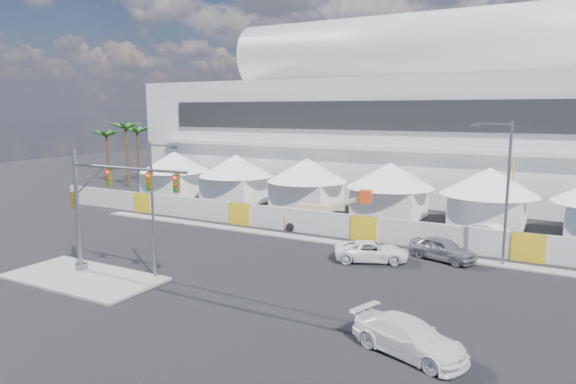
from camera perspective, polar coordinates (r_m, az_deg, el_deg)
The scene contains 15 objects.
ground at distance 32.72m, azimuth -10.85°, elevation -9.59°, with size 160.00×160.00×0.00m, color black.
median_island at distance 34.80m, azimuth -21.80°, elevation -8.82°, with size 10.00×5.00×0.15m, color gray.
far_curb at distance 37.67m, azimuth 27.94°, elevation -7.91°, with size 80.00×1.20×0.12m, color gray.
stadium at distance 66.20m, azimuth 19.21°, elevation 7.78°, with size 80.00×24.80×21.98m.
tent_row at distance 52.05m, azimuth 6.56°, elevation 1.04°, with size 53.40×8.40×5.40m.
hoarding_fence at distance 41.77m, azimuth 8.53°, elevation -4.00°, with size 70.00×0.25×2.00m, color silver.
palm_cluster at distance 75.51m, azimuth -16.36°, elevation 6.07°, with size 10.60×10.60×8.55m.
sedan_silver at distance 37.59m, azimuth 16.78°, elevation -6.07°, with size 4.74×1.91×1.62m, color #A4A3A8.
pickup_curb at distance 36.29m, azimuth 9.25°, elevation -6.51°, with size 5.07×2.34×1.41m, color white.
pickup_near at distance 23.45m, azimuth 13.32°, elevation -15.41°, with size 5.25×2.13×1.52m, color white.
lot_car_a at distance 44.03m, azimuth 21.87°, elevation -4.28°, with size 4.27×1.49×1.41m, color white.
traffic_mast at distance 33.93m, azimuth -20.37°, elevation -1.57°, with size 9.45×0.76×7.84m.
streetlight_median at distance 32.12m, azimuth -14.56°, elevation -0.94°, with size 2.32×0.23×8.37m.
streetlight_curb at distance 36.71m, azimuth 22.91°, elevation 0.90°, with size 2.86×0.65×9.68m.
boom_lift at distance 44.54m, azimuth 3.01°, elevation -3.06°, with size 7.63×2.28×3.80m.
Camera 1 is at (19.99, -23.72, 10.39)m, focal length 32.00 mm.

